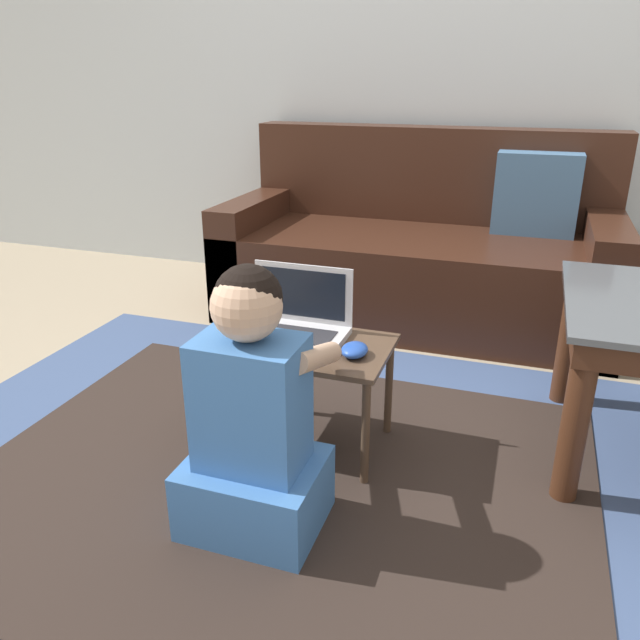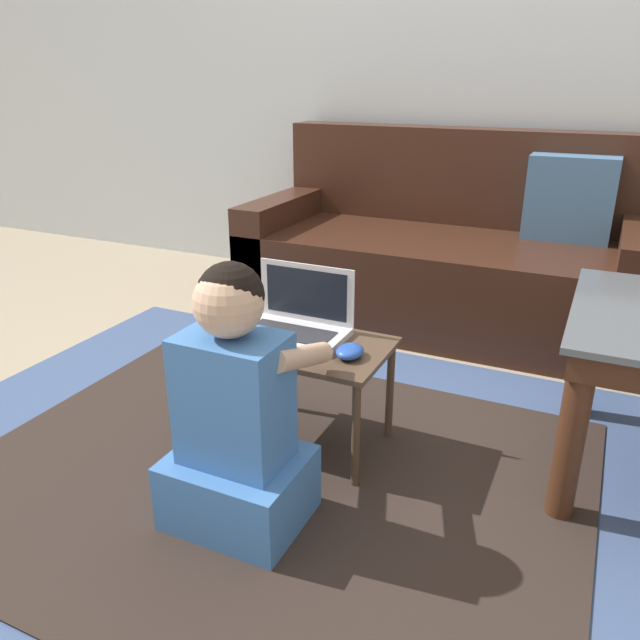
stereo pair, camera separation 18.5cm
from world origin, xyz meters
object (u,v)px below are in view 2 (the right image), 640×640
object	(u,v)px
person_seated	(236,418)
laptop	(296,323)
computer_mouse	(350,351)
laptop_desk	(300,356)
couch	(447,258)

from	to	relation	value
person_seated	laptop	bearing A→B (deg)	97.60
computer_mouse	laptop_desk	bearing A→B (deg)	168.98
couch	person_seated	bearing A→B (deg)	-93.43
laptop	couch	bearing A→B (deg)	82.62
couch	laptop	xyz separation A→B (m)	(-0.16, -1.22, 0.09)
laptop	person_seated	distance (m)	0.45
laptop_desk	laptop	xyz separation A→B (m)	(-0.04, 0.05, 0.08)
couch	laptop_desk	distance (m)	1.27
laptop	computer_mouse	distance (m)	0.23
person_seated	computer_mouse	bearing A→B (deg)	66.77
laptop_desk	laptop	distance (m)	0.10
laptop_desk	computer_mouse	bearing A→B (deg)	-11.02
couch	computer_mouse	bearing A→B (deg)	-87.67
laptop_desk	couch	bearing A→B (deg)	84.53
laptop_desk	laptop	bearing A→B (deg)	125.95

